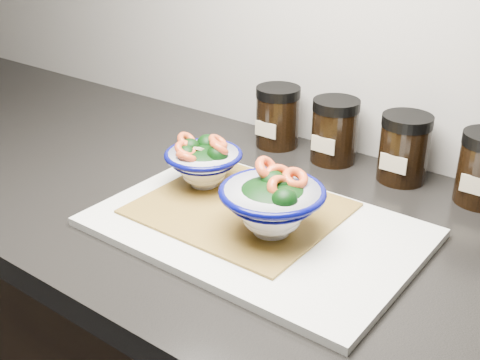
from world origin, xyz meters
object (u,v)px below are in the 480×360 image
Objects in this scene: spice_jar_b at (335,131)px; spice_jar_c at (404,148)px; spice_jar_a at (278,117)px; bowl_left at (203,162)px; cutting_board at (256,227)px; bowl_right at (273,203)px.

spice_jar_b and spice_jar_c have the same top height.
spice_jar_a and spice_jar_c have the same top height.
spice_jar_a is 0.25m from spice_jar_c.
bowl_left is 1.08× the size of spice_jar_a.
cutting_board is at bearing -83.09° from spice_jar_b.
bowl_left is 0.26m from spice_jar_b.
spice_jar_c reaches higher than bowl_left.
spice_jar_a is at bearing 118.68° from cutting_board.
bowl_left is at bearing -85.25° from spice_jar_a.
cutting_board is 0.06m from bowl_right.
spice_jar_b is at bearing 96.91° from cutting_board.
bowl_left is 0.24m from spice_jar_a.
cutting_board is at bearing 164.73° from bowl_right.
bowl_left is 0.85× the size of bowl_right.
bowl_left is at bearing -112.99° from spice_jar_b.
spice_jar_c is (0.09, 0.28, 0.05)m from cutting_board.
spice_jar_a is (-0.15, 0.28, 0.05)m from cutting_board.
bowl_right is at bearing -15.27° from cutting_board.
bowl_right reaches higher than bowl_left.
spice_jar_a is at bearing 122.80° from bowl_right.
bowl_right is at bearing -17.96° from bowl_left.
bowl_right reaches higher than spice_jar_c.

